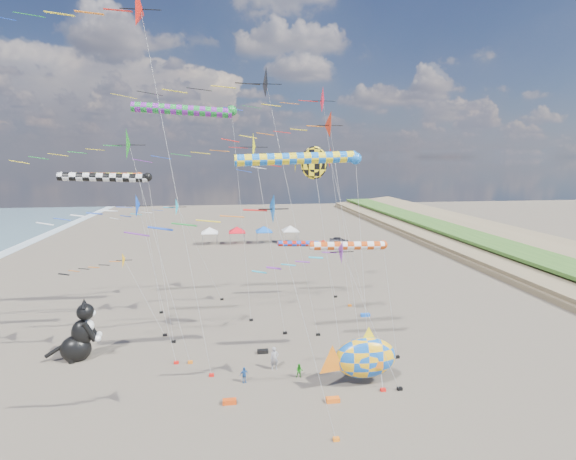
% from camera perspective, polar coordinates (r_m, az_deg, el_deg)
% --- Properties ---
extents(ground, '(260.00, 260.00, 0.00)m').
position_cam_1_polar(ground, '(27.86, 0.02, -25.81)').
color(ground, brown).
rests_on(ground, ground).
extents(delta_kite_0, '(9.00, 1.72, 10.90)m').
position_cam_1_polar(delta_kite_0, '(29.26, 6.69, -3.33)').
color(delta_kite_0, purple).
rests_on(delta_kite_0, ground).
extents(delta_kite_1, '(12.52, 2.68, 18.30)m').
position_cam_1_polar(delta_kite_1, '(38.70, -5.68, 10.23)').
color(delta_kite_1, '#FAF712').
rests_on(delta_kite_1, ground).
extents(delta_kite_2, '(8.29, 1.53, 7.79)m').
position_cam_1_polar(delta_kite_2, '(41.95, -21.22, -4.34)').
color(delta_kite_2, yellow).
rests_on(delta_kite_2, ground).
extents(delta_kite_3, '(14.41, 2.92, 23.13)m').
position_cam_1_polar(delta_kite_3, '(46.58, 3.51, 15.92)').
color(delta_kite_3, '#FA1129').
rests_on(delta_kite_3, ground).
extents(delta_kite_4, '(12.26, 2.26, 17.10)m').
position_cam_1_polar(delta_kite_4, '(43.21, 4.36, 8.76)').
color(delta_kite_4, red).
rests_on(delta_kite_4, ground).
extents(delta_kite_5, '(16.11, 2.81, 23.36)m').
position_cam_1_polar(delta_kite_5, '(38.36, -4.48, 17.75)').
color(delta_kite_5, black).
rests_on(delta_kite_5, ground).
extents(delta_kite_6, '(10.45, 2.09, 11.85)m').
position_cam_1_polar(delta_kite_6, '(50.03, -13.89, 2.66)').
color(delta_kite_6, '#18BCDF').
rests_on(delta_kite_6, ground).
extents(delta_kite_7, '(14.42, 2.88, 26.90)m').
position_cam_1_polar(delta_kite_7, '(33.32, -20.00, 24.77)').
color(delta_kite_7, red).
rests_on(delta_kite_7, ground).
extents(delta_kite_8, '(9.30, 1.91, 13.50)m').
position_cam_1_polar(delta_kite_8, '(34.98, -20.72, 2.40)').
color(delta_kite_8, blue).
rests_on(delta_kite_8, ground).
extents(delta_kite_9, '(9.46, 2.46, 18.15)m').
position_cam_1_polar(delta_kite_9, '(34.31, -17.86, 9.93)').
color(delta_kite_9, '#1C8422').
rests_on(delta_kite_9, ground).
extents(delta_kite_10, '(9.94, 2.29, 19.60)m').
position_cam_1_polar(delta_kite_10, '(33.71, 5.19, 12.88)').
color(delta_kite_10, red).
rests_on(delta_kite_10, ground).
extents(delta_kite_11, '(10.37, 1.71, 14.32)m').
position_cam_1_polar(delta_kite_11, '(22.95, -4.97, 1.80)').
color(delta_kite_11, blue).
rests_on(delta_kite_11, ground).
extents(windsock_0, '(10.50, 0.95, 20.65)m').
position_cam_1_polar(windsock_0, '(42.73, -12.59, 14.55)').
color(windsock_0, '#18882F').
rests_on(windsock_0, ground).
extents(windsock_1, '(6.90, 0.66, 6.77)m').
position_cam_1_polar(windsock_1, '(50.30, 2.02, -1.79)').
color(windsock_1, red).
rests_on(windsock_1, ground).
extents(windsock_2, '(8.59, 0.72, 14.75)m').
position_cam_1_polar(windsock_2, '(39.24, -21.84, 6.11)').
color(windsock_2, black).
rests_on(windsock_2, ground).
extents(windsock_3, '(10.16, 0.84, 16.33)m').
position_cam_1_polar(windsock_3, '(31.43, 1.83, 8.96)').
color(windsock_3, blue).
rests_on(windsock_3, ground).
extents(windsock_4, '(9.06, 0.75, 14.53)m').
position_cam_1_polar(windsock_4, '(47.43, -22.31, 6.24)').
color(windsock_4, '#FC5215').
rests_on(windsock_4, ground).
extents(windsock_5, '(7.42, 0.68, 9.70)m').
position_cam_1_polar(windsock_5, '(34.46, 8.06, -2.08)').
color(windsock_5, '#CE440E').
rests_on(windsock_5, ground).
extents(angelfish_kite, '(3.74, 3.02, 16.87)m').
position_cam_1_polar(angelfish_kite, '(36.35, 3.02, 8.32)').
color(angelfish_kite, yellow).
rests_on(angelfish_kite, ground).
extents(cat_inflatable, '(3.86, 2.38, 4.87)m').
position_cam_1_polar(cat_inflatable, '(40.07, -25.12, -11.46)').
color(cat_inflatable, black).
rests_on(cat_inflatable, ground).
extents(fish_inflatable, '(5.98, 2.57, 4.34)m').
position_cam_1_polar(fish_inflatable, '(33.23, 9.71, -15.68)').
color(fish_inflatable, blue).
rests_on(fish_inflatable, ground).
extents(person_adult, '(0.70, 0.52, 1.77)m').
position_cam_1_polar(person_adult, '(35.48, -1.73, -15.98)').
color(person_adult, gray).
rests_on(person_adult, ground).
extents(child_green, '(0.59, 0.50, 1.06)m').
position_cam_1_polar(child_green, '(34.46, 1.46, -17.44)').
color(child_green, '#218F1B').
rests_on(child_green, ground).
extents(child_blue, '(0.74, 0.53, 1.17)m').
position_cam_1_polar(child_blue, '(33.92, -5.60, -17.83)').
color(child_blue, '#285CA6').
rests_on(child_blue, ground).
extents(kite_bag_0, '(0.90, 0.44, 0.30)m').
position_cam_1_polar(kite_bag_0, '(31.84, 5.71, -20.66)').
color(kite_bag_0, orange).
rests_on(kite_bag_0, ground).
extents(kite_bag_1, '(0.90, 0.44, 0.30)m').
position_cam_1_polar(kite_bag_1, '(47.05, 9.79, -10.59)').
color(kite_bag_1, blue).
rests_on(kite_bag_1, ground).
extents(kite_bag_2, '(0.90, 0.44, 0.30)m').
position_cam_1_polar(kite_bag_2, '(38.42, -3.22, -15.14)').
color(kite_bag_2, black).
rests_on(kite_bag_2, ground).
extents(kite_bag_3, '(0.90, 0.44, 0.30)m').
position_cam_1_polar(kite_bag_3, '(31.75, -7.44, -20.79)').
color(kite_bag_3, '#D2400E').
rests_on(kite_bag_3, ground).
extents(tent_row, '(19.20, 4.20, 3.80)m').
position_cam_1_polar(tent_row, '(83.71, -4.79, 0.38)').
color(tent_row, white).
rests_on(tent_row, ground).
extents(parked_car, '(3.82, 2.62, 1.21)m').
position_cam_1_polar(parked_car, '(84.72, 6.48, -1.29)').
color(parked_car, '#26262D').
rests_on(parked_car, ground).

